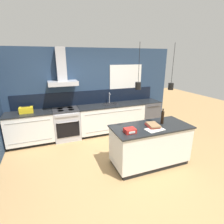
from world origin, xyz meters
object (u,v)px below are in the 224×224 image
at_px(red_supply_box, 130,131).
at_px(yellow_toolbox, 26,110).
at_px(dishwasher, 148,114).
at_px(book_stack, 153,125).
at_px(oven_range, 67,124).
at_px(bottle_on_island, 162,117).

height_order(red_supply_box, yellow_toolbox, yellow_toolbox).
relative_size(dishwasher, red_supply_box, 4.13).
distance_m(book_stack, red_supply_box, 0.60).
bearing_deg(yellow_toolbox, red_supply_box, -46.53).
height_order(dishwasher, book_stack, book_stack).
relative_size(oven_range, bottle_on_island, 2.60).
bearing_deg(yellow_toolbox, bottle_on_island, -33.81).
bearing_deg(red_supply_box, dishwasher, 50.15).
distance_m(bottle_on_island, book_stack, 0.32).
relative_size(bottle_on_island, book_stack, 0.98).
height_order(bottle_on_island, book_stack, bottle_on_island).
height_order(oven_range, book_stack, book_stack).
xyz_separation_m(oven_range, book_stack, (1.59, -2.01, 0.49)).
xyz_separation_m(bottle_on_island, red_supply_box, (-0.89, -0.18, -0.11)).
bearing_deg(bottle_on_island, dishwasher, 65.55).
bearing_deg(bottle_on_island, book_stack, -164.90).
height_order(oven_range, bottle_on_island, bottle_on_island).
height_order(dishwasher, bottle_on_island, bottle_on_island).
xyz_separation_m(oven_range, yellow_toolbox, (-1.01, 0.00, 0.54)).
bearing_deg(book_stack, dishwasher, 59.81).
relative_size(oven_range, yellow_toolbox, 2.68).
bearing_deg(oven_range, dishwasher, 0.09).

